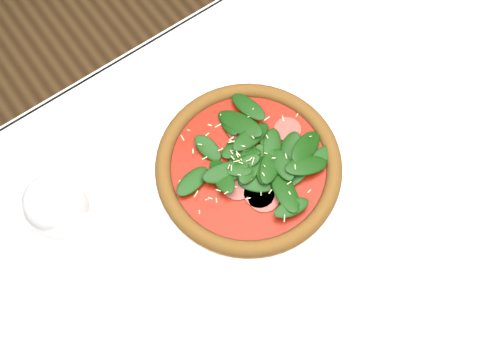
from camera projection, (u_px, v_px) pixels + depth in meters
ground at (272, 289)px, 1.54m from camera, size 6.00×6.00×0.00m
dining_table at (292, 224)px, 0.93m from camera, size 1.21×0.81×0.75m
plate at (248, 169)px, 0.85m from camera, size 0.34×0.34×0.01m
pizza at (249, 165)px, 0.84m from camera, size 0.33×0.33×0.04m
wine_glass at (58, 209)px, 0.68m from camera, size 0.09×0.09×0.21m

